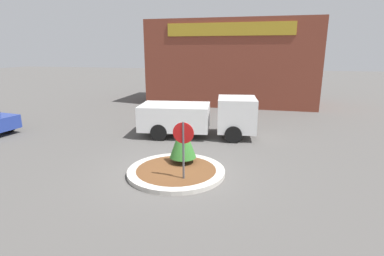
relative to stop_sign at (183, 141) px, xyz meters
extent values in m
plane|color=#514F4C|center=(-0.45, 0.66, -1.42)|extent=(120.00, 120.00, 0.00)
cylinder|color=#BCB7AD|center=(-0.45, 0.66, -1.34)|extent=(3.44, 3.44, 0.15)
cylinder|color=brown|center=(-0.45, 0.66, -1.34)|extent=(2.82, 2.82, 0.15)
cylinder|color=#4C4C51|center=(0.00, 0.00, -0.39)|extent=(0.07, 0.07, 2.06)
cylinder|color=#B71414|center=(0.00, 0.00, 0.28)|extent=(0.69, 0.03, 0.69)
cylinder|color=brown|center=(-0.40, 1.39, -1.16)|extent=(0.08, 0.08, 0.20)
cone|color=#2D6B28|center=(-0.40, 1.39, -0.37)|extent=(0.99, 0.99, 1.38)
cube|color=silver|center=(1.15, 5.82, -0.25)|extent=(2.09, 2.32, 1.62)
cube|color=silver|center=(-1.92, 5.41, -0.44)|extent=(3.69, 2.64, 1.23)
cube|color=black|center=(1.78, 5.90, 0.04)|extent=(0.29, 1.86, 0.57)
cylinder|color=black|center=(0.84, 6.80, -1.02)|extent=(0.83, 0.35, 0.81)
cylinder|color=black|center=(1.11, 4.79, -1.02)|extent=(0.83, 0.35, 0.81)
cylinder|color=black|center=(-2.67, 6.33, -1.02)|extent=(0.83, 0.35, 0.81)
cylinder|color=black|center=(-2.41, 4.32, -1.02)|extent=(0.83, 0.35, 0.81)
cube|color=brown|center=(-0.25, 16.33, 1.82)|extent=(12.93, 6.00, 6.48)
cube|color=#B28E23|center=(-0.25, 13.30, 4.25)|extent=(9.05, 0.08, 0.90)
cylinder|color=black|center=(-10.76, 4.03, -1.09)|extent=(0.69, 0.29, 0.67)
camera|label=1|loc=(2.41, -8.78, 2.81)|focal=28.00mm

